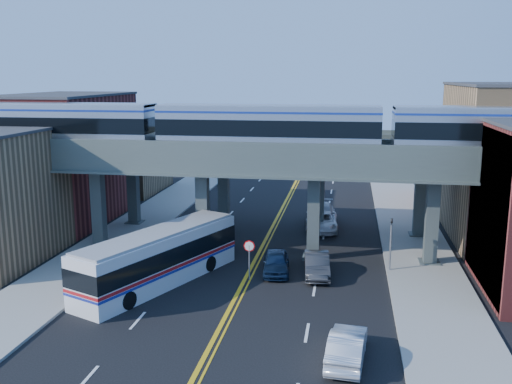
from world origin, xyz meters
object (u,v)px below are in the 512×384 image
(car_lane_a, at_px, (276,262))
(car_lane_d, at_px, (321,215))
(transit_train, at_px, (268,127))
(traffic_signal, at_px, (391,238))
(car_lane_b, at_px, (317,265))
(stop_sign, at_px, (249,253))
(transit_bus, at_px, (159,258))
(car_parked_curb, at_px, (347,346))
(car_lane_c, at_px, (322,221))

(car_lane_a, relative_size, car_lane_d, 0.69)
(transit_train, relative_size, traffic_signal, 11.51)
(traffic_signal, bearing_deg, car_lane_b, -162.66)
(car_lane_b, bearing_deg, car_lane_d, 86.34)
(stop_sign, height_order, transit_bus, transit_bus)
(transit_train, bearing_deg, car_lane_b, -42.91)
(transit_bus, height_order, car_lane_a, transit_bus)
(traffic_signal, distance_m, car_parked_curb, 13.02)
(car_lane_c, bearing_deg, traffic_signal, -65.81)
(transit_bus, height_order, car_lane_d, transit_bus)
(stop_sign, bearing_deg, car_lane_d, 75.45)
(stop_sign, height_order, traffic_signal, traffic_signal)
(stop_sign, height_order, car_parked_curb, stop_sign)
(car_lane_a, distance_m, car_parked_curb, 12.21)
(transit_bus, bearing_deg, car_parked_curb, -101.70)
(car_lane_c, bearing_deg, car_lane_a, -105.09)
(transit_train, xyz_separation_m, car_parked_curb, (5.75, -14.64, -8.53))
(car_lane_a, relative_size, car_parked_curb, 0.95)
(transit_train, height_order, car_lane_a, transit_train)
(transit_train, bearing_deg, car_lane_c, 65.58)
(car_lane_c, bearing_deg, transit_train, -116.95)
(transit_bus, bearing_deg, traffic_signal, -49.29)
(car_lane_b, relative_size, car_lane_c, 0.83)
(car_lane_a, height_order, car_lane_c, car_lane_c)
(stop_sign, height_order, car_lane_c, stop_sign)
(traffic_signal, height_order, car_parked_curb, traffic_signal)
(transit_train, xyz_separation_m, transit_bus, (-5.88, -6.48, -7.62))
(traffic_signal, relative_size, car_lane_a, 0.97)
(car_lane_a, relative_size, car_lane_c, 0.79)
(car_lane_b, bearing_deg, transit_bus, -168.19)
(car_lane_a, xyz_separation_m, car_lane_d, (2.25, 12.82, 0.17))
(transit_bus, distance_m, car_parked_curb, 14.23)
(car_parked_curb, bearing_deg, car_lane_c, -79.07)
(transit_train, height_order, transit_bus, transit_train)
(stop_sign, height_order, car_lane_b, stop_sign)
(car_lane_a, height_order, car_parked_curb, car_parked_curb)
(car_lane_c, xyz_separation_m, car_lane_d, (-0.23, 1.69, 0.15))
(stop_sign, distance_m, car_lane_b, 4.57)
(traffic_signal, bearing_deg, stop_sign, -161.37)
(car_lane_a, distance_m, car_lane_d, 13.02)
(car_lane_a, distance_m, car_lane_c, 11.41)
(traffic_signal, bearing_deg, car_parked_curb, -102.06)
(car_lane_a, height_order, car_lane_b, car_lane_b)
(traffic_signal, bearing_deg, car_lane_d, 114.19)
(stop_sign, distance_m, traffic_signal, 9.41)
(car_lane_b, bearing_deg, car_lane_a, 172.10)
(car_lane_d, bearing_deg, car_parked_curb, -86.53)
(car_lane_c, bearing_deg, car_lane_b, -91.48)
(traffic_signal, distance_m, car_lane_b, 5.18)
(car_lane_a, distance_m, car_lane_b, 2.69)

